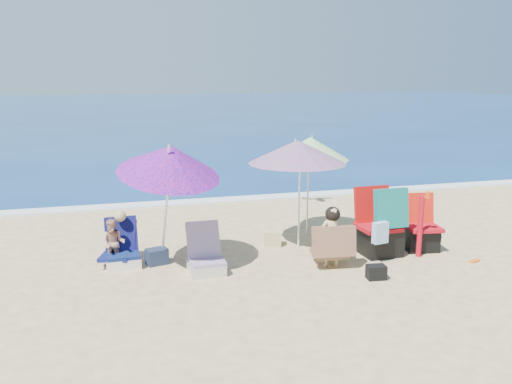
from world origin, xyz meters
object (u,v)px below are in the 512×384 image
object	(u,v)px
camp_chair_left	(420,233)
umbrella_striped	(310,148)
umbrella_turquoise	(297,152)
furled_umbrella	(422,220)
camp_chair_right	(381,230)
chair_rainbow	(206,260)
person_left	(115,242)
umbrella_blue	(170,160)
chair_navy	(123,253)
person_center	(332,238)

from	to	relation	value
camp_chair_left	umbrella_striped	bearing A→B (deg)	141.19
umbrella_turquoise	camp_chair_left	size ratio (longest dim) A/B	2.17
furled_umbrella	camp_chair_right	size ratio (longest dim) A/B	0.97
chair_rainbow	umbrella_striped	bearing A→B (deg)	31.75
umbrella_striped	camp_chair_left	xyz separation A→B (m)	(1.57, -1.26, -1.37)
person_left	furled_umbrella	bearing A→B (deg)	-10.52
camp_chair_left	umbrella_blue	bearing A→B (deg)	179.15
camp_chair_right	umbrella_turquoise	bearing A→B (deg)	148.79
chair_navy	camp_chair_right	distance (m)	4.22
chair_rainbow	camp_chair_left	world-z (taller)	camp_chair_left
umbrella_turquoise	umbrella_striped	world-z (taller)	umbrella_turquoise
camp_chair_left	chair_navy	bearing A→B (deg)	173.67
umbrella_turquoise	person_left	bearing A→B (deg)	-178.30
umbrella_striped	person_center	world-z (taller)	umbrella_striped
umbrella_turquoise	chair_rainbow	size ratio (longest dim) A/B	2.83
camp_chair_left	person_left	world-z (taller)	camp_chair_left
umbrella_striped	camp_chair_right	distance (m)	1.97
furled_umbrella	chair_rainbow	world-z (taller)	furled_umbrella
camp_chair_left	person_center	size ratio (longest dim) A/B	0.99
chair_rainbow	person_left	distance (m)	1.49
umbrella_blue	chair_navy	size ratio (longest dim) A/B	2.90
chair_navy	camp_chair_right	size ratio (longest dim) A/B	0.62
furled_umbrella	person_center	xyz separation A→B (m)	(-1.61, -0.07, -0.16)
umbrella_blue	chair_navy	world-z (taller)	umbrella_blue
furled_umbrella	person_center	world-z (taller)	furled_umbrella
umbrella_turquoise	chair_navy	xyz separation A→B (m)	(-2.94, -0.10, -1.50)
umbrella_turquoise	chair_navy	bearing A→B (deg)	-178.02
chair_navy	person_left	bearing A→B (deg)	174.04
umbrella_turquoise	chair_rainbow	world-z (taller)	umbrella_turquoise
umbrella_striped	person_center	size ratio (longest dim) A/B	1.95
furled_umbrella	camp_chair_right	bearing A→B (deg)	157.01
chair_rainbow	umbrella_blue	bearing A→B (deg)	161.68
umbrella_striped	person_left	bearing A→B (deg)	-168.73
camp_chair_left	umbrella_turquoise	bearing A→B (deg)	162.21
furled_umbrella	camp_chair_left	bearing A→B (deg)	57.51
camp_chair_right	person_left	xyz separation A→B (m)	(-4.27, 0.65, -0.04)
camp_chair_right	umbrella_striped	bearing A→B (deg)	119.24
chair_navy	person_center	bearing A→B (deg)	-17.05
umbrella_turquoise	camp_chair_right	xyz separation A→B (m)	(1.22, -0.74, -1.26)
person_left	umbrella_striped	bearing A→B (deg)	11.27
umbrella_turquoise	camp_chair_left	distance (m)	2.56
umbrella_striped	person_center	distance (m)	2.07
camp_chair_right	chair_rainbow	bearing A→B (deg)	-179.86
umbrella_striped	chair_navy	bearing A→B (deg)	-168.21
camp_chair_right	person_center	bearing A→B (deg)	-162.22
chair_navy	camp_chair_left	size ratio (longest dim) A/B	0.76
camp_chair_right	person_left	distance (m)	4.32
camp_chair_right	person_center	size ratio (longest dim) A/B	1.22
umbrella_turquoise	camp_chair_right	distance (m)	1.91
umbrella_blue	person_center	size ratio (longest dim) A/B	2.17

